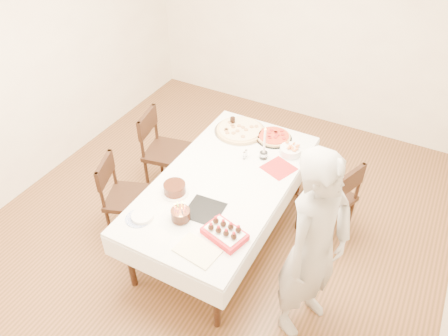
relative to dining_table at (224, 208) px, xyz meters
The scene contains 22 objects.
floor 0.40m from the dining_table, 144.28° to the left, with size 5.00×5.00×0.00m, color #50361B.
wall_back 2.76m from the dining_table, 92.46° to the left, with size 4.50×0.04×2.70m, color white.
wall_left 2.56m from the dining_table, behind, with size 0.04×5.00×2.70m, color white.
dining_table is the anchor object (origin of this frame).
chair_right_savory 1.03m from the dining_table, 32.00° to the left, with size 0.47×0.47×0.92m, color black, non-canonical shape.
chair_left_savory 1.01m from the dining_table, 157.22° to the left, with size 0.49×0.49×0.96m, color black, non-canonical shape.
chair_left_dessert 0.94m from the dining_table, 155.67° to the right, with size 0.46×0.46×0.91m, color black, non-canonical shape.
person 1.27m from the dining_table, 26.36° to the right, with size 0.65×0.43×1.78m, color #ABA6A1.
pizza_white 0.90m from the dining_table, 105.96° to the left, with size 0.55×0.55×0.04m, color beige.
pizza_pepperoni 0.93m from the dining_table, 80.11° to the left, with size 0.38×0.38×0.04m, color red.
red_placemat 0.67m from the dining_table, 45.98° to the left, with size 0.27×0.27×0.01m, color #B21E1E.
pasta_bowl 0.88m from the dining_table, 59.15° to the left, with size 0.22×0.22×0.07m, color white.
taper_candle 0.76m from the dining_table, 68.42° to the left, with size 0.08×0.08×0.37m, color white.
shaker_pair 0.56m from the dining_table, 85.99° to the left, with size 0.07×0.07×0.08m, color white, non-canonical shape.
cola_glass 1.00m from the dining_table, 112.43° to the left, with size 0.06×0.06×0.10m, color black.
layer_cake 0.64m from the dining_table, 129.69° to the right, with size 0.25×0.25×0.10m, color #37180D.
cake_board 0.58m from the dining_table, 84.30° to the right, with size 0.31×0.31×0.01m, color black.
birthday_cake 0.78m from the dining_table, 97.39° to the right, with size 0.16×0.16×0.16m, color #36180E.
strawberry_box 0.81m from the dining_table, 61.26° to the right, with size 0.34×0.23×0.08m, color red, non-canonical shape.
box_lid 0.96m from the dining_table, 75.51° to the right, with size 0.34×0.23×0.03m, color beige.
plate_stack 0.94m from the dining_table, 116.16° to the right, with size 0.19×0.19×0.04m, color white.
china_plate 0.96m from the dining_table, 116.95° to the right, with size 0.22×0.22×0.01m, color white.
Camera 1 is at (1.57, -2.79, 3.43)m, focal length 35.00 mm.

